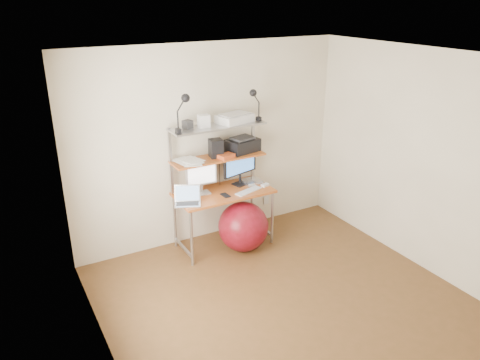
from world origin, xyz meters
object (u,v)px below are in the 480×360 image
object	(u,v)px
monitor_silver	(201,175)
printer	(243,145)
laptop	(188,200)
exercise_ball	(243,227)
monitor_black	(240,164)

from	to	relation	value
monitor_silver	printer	bearing A→B (deg)	10.65
laptop	printer	bearing A→B (deg)	42.16
printer	laptop	bearing A→B (deg)	-174.17
monitor_silver	printer	xyz separation A→B (m)	(0.62, 0.09, 0.27)
laptop	exercise_ball	distance (m)	0.84
monitor_black	printer	distance (m)	0.25
printer	exercise_ball	bearing A→B (deg)	-129.62
monitor_silver	exercise_ball	distance (m)	0.83
monitor_silver	monitor_black	world-z (taller)	monitor_black
monitor_black	laptop	size ratio (longest dim) A/B	1.42
laptop	printer	xyz separation A→B (m)	(0.89, 0.28, 0.45)
monitor_black	exercise_ball	bearing A→B (deg)	-127.72
laptop	exercise_ball	bearing A→B (deg)	15.09
monitor_silver	monitor_black	distance (m)	0.56
monitor_black	laptop	world-z (taller)	monitor_black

